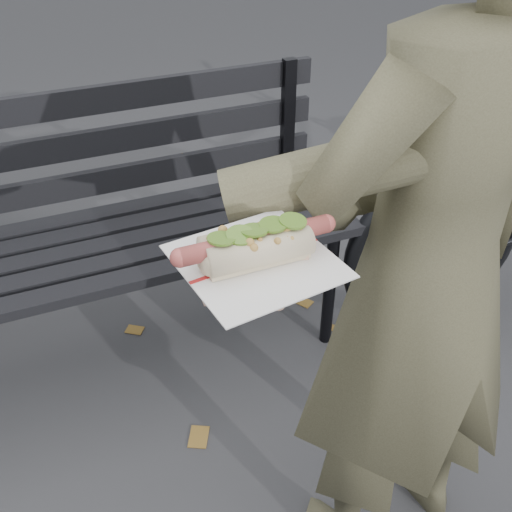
{
  "coord_description": "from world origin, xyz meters",
  "views": [
    {
      "loc": [
        -0.2,
        -0.67,
        1.47
      ],
      "look_at": [
        0.04,
        -0.09,
        1.02
      ],
      "focal_mm": 42.0,
      "sensor_mm": 36.0,
      "label": 1
    }
  ],
  "objects": [
    {
      "name": "fallen_leaves",
      "position": [
        0.3,
        0.41,
        0.0
      ],
      "size": [
        4.93,
        3.47,
        0.0
      ],
      "color": "brown",
      "rests_on": "ground"
    },
    {
      "name": "person",
      "position": [
        0.42,
        0.02,
        0.79
      ],
      "size": [
        0.62,
        0.45,
        1.58
      ],
      "primitive_type": "imported",
      "rotation": [
        0.0,
        0.0,
        3.27
      ],
      "color": "#46442F",
      "rests_on": "ground"
    },
    {
      "name": "held_hotdog",
      "position": [
        0.22,
        -0.02,
        1.05
      ],
      "size": [
        0.62,
        0.31,
        0.2
      ],
      "color": "#46442F"
    },
    {
      "name": "park_bench",
      "position": [
        -0.07,
        0.9,
        0.52
      ],
      "size": [
        1.5,
        0.44,
        0.88
      ],
      "color": "black",
      "rests_on": "ground"
    }
  ]
}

